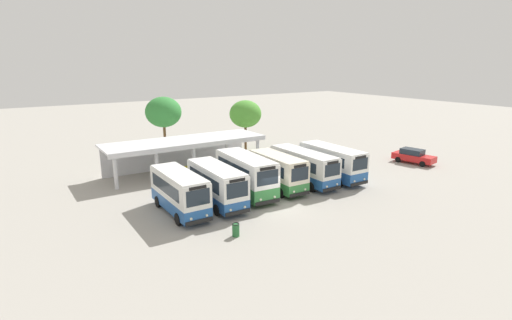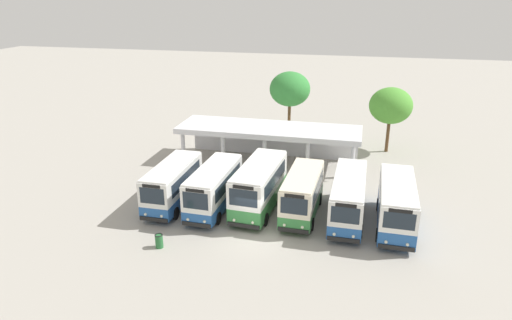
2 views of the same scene
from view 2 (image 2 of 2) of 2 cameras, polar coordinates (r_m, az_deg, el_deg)
The scene contains 14 objects.
ground_plane at distance 30.15m, azimuth -0.41°, elevation -9.59°, with size 180.00×180.00×0.00m, color #A39E93.
city_bus_nearest_orange at distance 34.22m, azimuth -10.30°, elevation -2.84°, with size 2.28×6.91×3.18m.
city_bus_second_in_row at distance 33.17m, azimuth -5.25°, elevation -3.34°, with size 2.44×7.11×3.20m.
city_bus_middle_cream at distance 32.96m, azimuth 0.38°, elevation -3.14°, with size 2.79×7.45×3.47m.
city_bus_fourth_amber at distance 32.30m, azimuth 5.77°, elevation -4.07°, with size 2.40×6.68×3.17m.
city_bus_fifth_blue at distance 32.32m, azimuth 11.40°, elevation -4.43°, with size 2.33×7.98×3.10m.
city_bus_far_end_green at distance 31.98m, azimuth 17.05°, elevation -5.14°, with size 2.50×7.50×3.20m.
terminal_canopy at distance 42.45m, azimuth 1.78°, elevation 3.27°, with size 16.52×5.04×3.40m.
waiting_chair_end_by_column at distance 41.88m, azimuth -0.12°, elevation 0.06°, with size 0.46×0.46×0.86m.
waiting_chair_second_from_end at distance 41.69m, azimuth 0.76°, elevation -0.03°, with size 0.46×0.46×0.86m.
waiting_chair_middle_seat at distance 41.51m, azimuth 1.64°, elevation -0.14°, with size 0.46×0.46×0.86m.
roadside_tree_behind_canopy at distance 48.43m, azimuth 4.23°, elevation 8.76°, with size 4.23×4.23×7.18m.
roadside_tree_east_of_canopy at distance 46.11m, azimuth 16.39°, elevation 6.48°, with size 4.10×4.10×6.39m.
litter_bin_apron at distance 29.50m, azimuth -11.94°, elevation -9.79°, with size 0.49×0.49×0.90m.
Camera 2 is at (6.17, -25.39, 15.06)m, focal length 32.22 mm.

